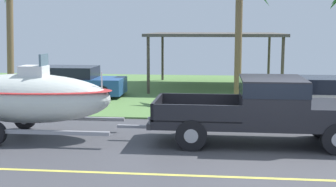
{
  "coord_description": "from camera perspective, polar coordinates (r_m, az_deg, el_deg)",
  "views": [
    {
      "loc": [
        -1.26,
        -11.05,
        3.12
      ],
      "look_at": [
        -2.64,
        1.67,
        1.24
      ],
      "focal_mm": 48.54,
      "sensor_mm": 36.0,
      "label": 1
    }
  ],
  "objects": [
    {
      "name": "ground",
      "position": [
        19.72,
        9.78,
        -0.9
      ],
      "size": [
        36.0,
        22.0,
        0.11
      ],
      "color": "#424247"
    },
    {
      "name": "pickup_truck_towing",
      "position": [
        12.42,
        12.71,
        -1.65
      ],
      "size": [
        5.71,
        2.08,
        1.79
      ],
      "color": "black",
      "rests_on": "ground"
    },
    {
      "name": "boat_on_trailer",
      "position": [
        13.43,
        -17.4,
        -0.52
      ],
      "size": [
        6.22,
        2.21,
        2.38
      ],
      "color": "gray",
      "rests_on": "ground"
    },
    {
      "name": "parked_sedan_near",
      "position": [
        20.74,
        -12.05,
        1.39
      ],
      "size": [
        4.61,
        1.89,
        1.38
      ],
      "color": "#234C89",
      "rests_on": "ground"
    },
    {
      "name": "carport_awning",
      "position": [
        23.37,
        5.94,
        7.26
      ],
      "size": [
        6.56,
        5.97,
        2.81
      ],
      "color": "#4C4238",
      "rests_on": "ground"
    }
  ]
}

